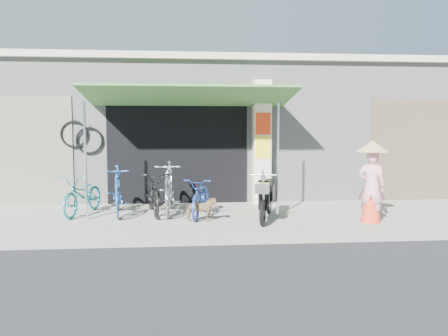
{
  "coord_description": "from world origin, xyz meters",
  "views": [
    {
      "loc": [
        -1.0,
        -8.14,
        1.8
      ],
      "look_at": [
        -0.2,
        1.0,
        1.0
      ],
      "focal_mm": 35.0,
      "sensor_mm": 36.0,
      "label": 1
    }
  ],
  "objects": [
    {
      "name": "bike_black",
      "position": [
        -1.69,
        1.22,
        0.46
      ],
      "size": [
        0.91,
        1.83,
        0.92
      ],
      "primitive_type": "imported",
      "rotation": [
        0.0,
        0.0,
        0.18
      ],
      "color": "black",
      "rests_on": "ground"
    },
    {
      "name": "neighbour_left",
      "position": [
        -5.0,
        2.59,
        1.3
      ],
      "size": [
        2.6,
        0.06,
        2.6
      ],
      "primitive_type": "cube",
      "color": "#6B665B",
      "rests_on": "ground"
    },
    {
      "name": "bicycle_shop",
      "position": [
        -0.0,
        5.09,
        1.83
      ],
      "size": [
        12.3,
        5.3,
        3.66
      ],
      "color": "gray",
      "rests_on": "ground"
    },
    {
      "name": "bike_teal",
      "position": [
        -3.19,
        1.3,
        0.42
      ],
      "size": [
        0.94,
        1.7,
        0.85
      ],
      "primitive_type": "imported",
      "rotation": [
        0.0,
        0.0,
        -0.25
      ],
      "color": "teal",
      "rests_on": "ground"
    },
    {
      "name": "awning",
      "position": [
        -0.9,
        1.63,
        2.51
      ],
      "size": [
        4.6,
        1.88,
        2.72
      ],
      "color": "#36642D",
      "rests_on": "ground"
    },
    {
      "name": "moped",
      "position": [
        0.61,
        0.45,
        0.45
      ],
      "size": [
        0.69,
        1.7,
        0.98
      ],
      "rotation": [
        0.0,
        0.0,
        -0.28
      ],
      "color": "black",
      "rests_on": "ground"
    },
    {
      "name": "bike_navy",
      "position": [
        -0.69,
        0.85,
        0.41
      ],
      "size": [
        0.89,
        1.64,
        0.82
      ],
      "primitive_type": "imported",
      "rotation": [
        0.0,
        0.0,
        -0.23
      ],
      "color": "navy",
      "rests_on": "ground"
    },
    {
      "name": "shop_pillar",
      "position": [
        0.85,
        2.45,
        1.5
      ],
      "size": [
        0.42,
        0.44,
        3.0
      ],
      "color": "silver",
      "rests_on": "ground"
    },
    {
      "name": "bike_silver",
      "position": [
        -1.37,
        1.28,
        0.57
      ],
      "size": [
        0.57,
        1.9,
        1.13
      ],
      "primitive_type": "imported",
      "rotation": [
        0.0,
        0.0,
        -0.02
      ],
      "color": "#B0AFB4",
      "rests_on": "ground"
    },
    {
      "name": "ground",
      "position": [
        0.0,
        0.0,
        0.0
      ],
      "size": [
        80.0,
        80.0,
        0.0
      ],
      "primitive_type": "plane",
      "color": "#9F9B8F",
      "rests_on": "ground"
    },
    {
      "name": "street_dog",
      "position": [
        -0.71,
        0.3,
        0.25
      ],
      "size": [
        0.59,
        0.27,
        0.5
      ],
      "primitive_type": "imported",
      "rotation": [
        0.0,
        0.0,
        1.57
      ],
      "color": "#A77358",
      "rests_on": "ground"
    },
    {
      "name": "bike_blue",
      "position": [
        -2.45,
        1.23,
        0.52
      ],
      "size": [
        0.72,
        1.78,
        1.04
      ],
      "primitive_type": "imported",
      "rotation": [
        0.0,
        0.0,
        0.13
      ],
      "color": "#1E4D8C",
      "rests_on": "ground"
    },
    {
      "name": "road_strip",
      "position": [
        0.0,
        -4.5,
        0.01
      ],
      "size": [
        80.0,
        6.0,
        0.01
      ],
      "primitive_type": "cube",
      "color": "#2D2D30",
      "rests_on": "ground"
    },
    {
      "name": "nun",
      "position": [
        2.6,
        0.01,
        0.8
      ],
      "size": [
        0.64,
        0.64,
        1.6
      ],
      "rotation": [
        0.0,
        0.0,
        2.62
      ],
      "color": "pink",
      "rests_on": "ground"
    },
    {
      "name": "neighbour_right",
      "position": [
        5.0,
        2.59,
        1.3
      ],
      "size": [
        2.6,
        0.06,
        2.6
      ],
      "primitive_type": "cube",
      "color": "brown",
      "rests_on": "ground"
    }
  ]
}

